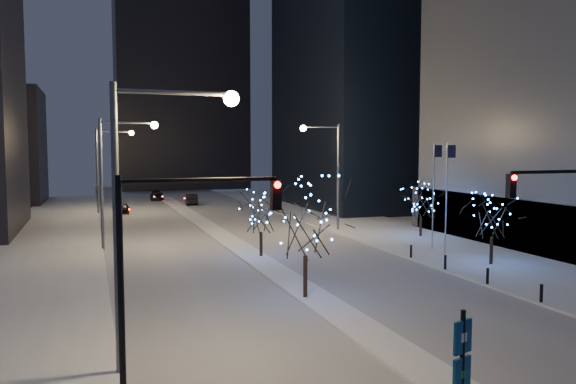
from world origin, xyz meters
name	(u,v)px	position (x,y,z in m)	size (l,w,h in m)	color
ground	(404,359)	(0.00, 0.00, 0.00)	(160.00, 160.00, 0.00)	white
road	(211,229)	(0.00, 35.00, 0.01)	(20.00, 130.00, 0.02)	#A5A9B3
median	(223,236)	(0.00, 30.00, 0.07)	(2.00, 80.00, 0.15)	silver
east_sidewalk	(436,245)	(15.00, 20.00, 0.07)	(10.00, 90.00, 0.15)	silver
west_sidewalk	(38,272)	(-14.00, 20.00, 0.07)	(8.00, 90.00, 0.15)	silver
horizon_block	(180,79)	(6.00, 92.00, 21.00)	(24.00, 14.00, 42.00)	black
street_lamp_w_near	(148,186)	(-8.94, 2.00, 6.50)	(4.40, 0.56, 10.00)	#595E66
street_lamp_w_mid	(116,165)	(-8.94, 27.00, 6.50)	(4.40, 0.56, 10.00)	#595E66
street_lamp_w_far	(106,159)	(-8.94, 52.00, 6.50)	(4.40, 0.56, 10.00)	#595E66
street_lamp_east	(329,162)	(10.08, 30.00, 6.45)	(3.90, 0.56, 10.00)	#595E66
traffic_signal_west	(172,246)	(-8.44, 0.00, 4.76)	(5.26, 0.43, 7.00)	black
traffic_signal_east	(574,218)	(8.94, 1.00, 4.76)	(5.26, 0.43, 7.00)	black
flagpoles	(440,189)	(13.37, 17.25, 4.80)	(1.35, 2.60, 8.00)	silver
bollards	(465,269)	(10.20, 10.00, 0.60)	(0.16, 12.16, 0.90)	black
car_near	(123,208)	(-7.24, 51.27, 0.63)	(1.48, 3.69, 1.26)	black
car_mid	(191,199)	(2.26, 59.27, 0.74)	(1.56, 4.48, 1.48)	black
car_far	(157,196)	(-1.50, 67.24, 0.68)	(1.89, 4.66, 1.35)	black
holiday_tree_median_near	(305,222)	(-0.50, 8.85, 4.06)	(5.19, 5.19, 6.03)	black
holiday_tree_median_far	(261,213)	(0.50, 20.09, 3.19)	(4.67, 4.67, 4.65)	black
holiday_tree_plaza_near	(492,216)	(14.06, 12.41, 3.32)	(4.53, 4.53, 4.84)	black
holiday_tree_plaza_far	(421,201)	(16.18, 24.08, 3.16)	(4.76, 4.76, 4.66)	black
wayfinding_sign	(462,366)	(-2.00, -6.00, 2.29)	(0.65, 0.29, 3.73)	black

